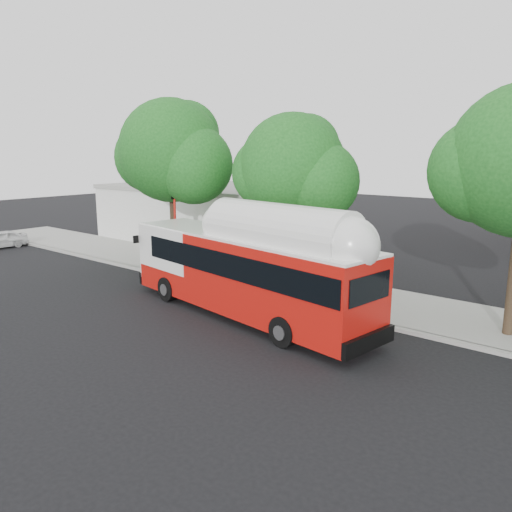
# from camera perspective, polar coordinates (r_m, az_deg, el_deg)

# --- Properties ---
(ground) EXTENTS (120.00, 120.00, 0.00)m
(ground) POSITION_cam_1_polar(r_m,az_deg,el_deg) (19.98, -3.69, -8.06)
(ground) COLOR black
(ground) RESTS_ON ground
(sidewalk) EXTENTS (60.00, 5.00, 0.15)m
(sidewalk) POSITION_cam_1_polar(r_m,az_deg,el_deg) (24.88, 6.52, -3.88)
(sidewalk) COLOR gray
(sidewalk) RESTS_ON ground
(curb_strip) EXTENTS (60.00, 0.30, 0.15)m
(curb_strip) POSITION_cam_1_polar(r_m,az_deg,el_deg) (22.82, 2.98, -5.28)
(curb_strip) COLOR gray
(curb_strip) RESTS_ON ground
(red_curb_segment) EXTENTS (10.00, 0.32, 0.16)m
(red_curb_segment) POSITION_cam_1_polar(r_m,az_deg,el_deg) (24.62, -2.68, -3.98)
(red_curb_segment) COLOR maroon
(red_curb_segment) RESTS_ON ground
(street_tree_left) EXTENTS (6.67, 5.80, 9.74)m
(street_tree_left) POSITION_cam_1_polar(r_m,az_deg,el_deg) (28.77, -8.98, 11.35)
(street_tree_left) COLOR #2D2116
(street_tree_left) RESTS_ON ground
(street_tree_mid) EXTENTS (5.75, 5.00, 8.62)m
(street_tree_mid) POSITION_cam_1_polar(r_m,az_deg,el_deg) (23.93, 5.06, 9.69)
(street_tree_mid) COLOR #2D2116
(street_tree_mid) RESTS_ON ground
(low_commercial_bldg) EXTENTS (16.20, 10.20, 4.25)m
(low_commercial_bldg) POSITION_cam_1_polar(r_m,az_deg,el_deg) (38.85, -4.95, 4.97)
(low_commercial_bldg) COLOR silver
(low_commercial_bldg) RESTS_ON ground
(transit_bus) EXTENTS (13.52, 4.53, 3.94)m
(transit_bus) POSITION_cam_1_polar(r_m,az_deg,el_deg) (20.62, -1.19, -2.05)
(transit_bus) COLOR #B9130C
(transit_bus) RESTS_ON ground
(parked_car) EXTENTS (3.78, 1.72, 1.26)m
(parked_car) POSITION_cam_1_polar(r_m,az_deg,el_deg) (40.04, -27.26, 1.69)
(parked_car) COLOR silver
(parked_car) RESTS_ON ground
(signal_pole) EXTENTS (0.13, 0.43, 4.51)m
(signal_pole) POSITION_cam_1_polar(r_m,az_deg,el_deg) (27.94, -9.17, 2.49)
(signal_pole) COLOR red
(signal_pole) RESTS_ON ground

